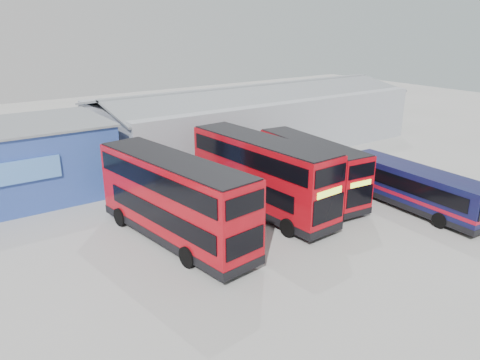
% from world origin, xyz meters
% --- Properties ---
extents(ground_plane, '(120.00, 120.00, 0.00)m').
position_xyz_m(ground_plane, '(0.00, 0.00, 0.00)').
color(ground_plane, gray).
rests_on(ground_plane, ground).
extents(office_block, '(12.30, 8.32, 5.12)m').
position_xyz_m(office_block, '(-14.00, 17.99, 2.58)').
color(office_block, navy).
rests_on(office_block, ground).
extents(maintenance_shed, '(30.50, 12.00, 5.89)m').
position_xyz_m(maintenance_shed, '(8.00, 20.00, 2.60)').
color(maintenance_shed, '#989EA6').
rests_on(maintenance_shed, ground).
extents(double_decker_left, '(4.12, 11.53, 4.78)m').
position_xyz_m(double_decker_left, '(-8.27, 5.64, 2.38)').
color(double_decker_left, '#A80913').
rests_on(double_decker_left, ground).
extents(double_decker_centre, '(3.36, 11.44, 4.78)m').
position_xyz_m(double_decker_centre, '(-1.74, 6.35, 2.38)').
color(double_decker_centre, '#A80913').
rests_on(double_decker_centre, ground).
extents(double_decker_right, '(3.17, 9.70, 4.03)m').
position_xyz_m(double_decker_right, '(2.53, 6.30, 2.01)').
color(double_decker_right, '#A80913').
rests_on(double_decker_right, ground).
extents(single_decker_blue, '(2.88, 10.23, 2.74)m').
position_xyz_m(single_decker_blue, '(6.54, 0.89, 1.36)').
color(single_decker_blue, '#0D133A').
rests_on(single_decker_blue, ground).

